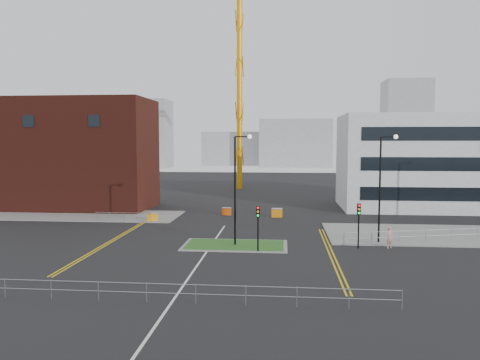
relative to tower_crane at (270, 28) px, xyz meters
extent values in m
plane|color=black|center=(-3.47, -55.57, -28.86)|extent=(200.00, 200.00, 0.00)
cube|color=slate|center=(-23.47, -33.57, -28.80)|extent=(28.00, 8.00, 0.12)
cube|color=slate|center=(18.53, -41.57, -28.80)|extent=(24.00, 10.00, 0.12)
cube|color=slate|center=(-1.47, -47.57, -28.82)|extent=(8.60, 4.60, 0.08)
cube|color=#23531B|center=(-1.47, -47.57, -28.80)|extent=(8.00, 4.00, 0.12)
cube|color=#4C1A13|center=(-23.47, -27.57, -21.86)|extent=(18.00, 10.00, 14.00)
cube|color=black|center=(-27.47, -32.59, -17.85)|extent=(1.40, 0.10, 1.40)
cube|color=black|center=(-19.47, -32.59, -17.85)|extent=(1.40, 0.10, 1.40)
cube|color=#B8BBBD|center=(22.53, -23.57, -22.86)|extent=(25.00, 12.00, 12.00)
cube|color=black|center=(22.53, -29.59, -26.36)|extent=(22.00, 0.10, 1.60)
cube|color=black|center=(22.53, -29.59, -22.86)|extent=(22.00, 0.10, 1.60)
cube|color=black|center=(22.53, -29.59, -19.35)|extent=(22.00, 0.10, 1.60)
cylinder|color=orange|center=(-5.47, -0.57, -9.80)|extent=(1.00, 1.00, 38.11)
cylinder|color=black|center=(-1.47, -47.57, -24.36)|extent=(0.16, 0.16, 9.00)
cylinder|color=black|center=(-0.87, -47.57, -19.86)|extent=(1.20, 0.10, 0.10)
sphere|color=silver|center=(-0.27, -47.57, -19.86)|extent=(0.36, 0.36, 0.36)
cylinder|color=black|center=(10.53, -45.57, -24.36)|extent=(0.16, 0.16, 9.00)
cylinder|color=black|center=(11.13, -45.57, -19.86)|extent=(1.20, 0.10, 0.10)
sphere|color=silver|center=(11.73, -45.57, -19.86)|extent=(0.36, 0.36, 0.36)
cylinder|color=black|center=(0.53, -49.57, -27.36)|extent=(0.12, 0.12, 3.00)
cube|color=black|center=(0.53, -49.57, -25.66)|extent=(0.28, 0.22, 0.90)
sphere|color=red|center=(0.53, -49.70, -25.36)|extent=(0.18, 0.18, 0.18)
sphere|color=orange|center=(0.53, -49.70, -25.66)|extent=(0.18, 0.18, 0.18)
sphere|color=#0CCC33|center=(0.53, -49.70, -25.96)|extent=(0.18, 0.18, 0.18)
cylinder|color=black|center=(8.53, -47.57, -27.36)|extent=(0.12, 0.12, 3.00)
cube|color=black|center=(8.53, -47.57, -25.66)|extent=(0.28, 0.22, 0.90)
sphere|color=red|center=(8.53, -47.70, -25.36)|extent=(0.18, 0.18, 0.18)
sphere|color=orange|center=(8.53, -47.70, -25.66)|extent=(0.18, 0.18, 0.18)
sphere|color=#0CCC33|center=(8.53, -47.70, -25.96)|extent=(0.18, 0.18, 0.18)
cylinder|color=gray|center=(-3.47, -61.57, -27.81)|extent=(24.00, 0.04, 0.04)
cylinder|color=gray|center=(-3.47, -61.57, -28.31)|extent=(24.00, 0.04, 0.04)
cylinder|color=gray|center=(8.53, -61.57, -28.31)|extent=(0.05, 0.05, 1.10)
cylinder|color=gray|center=(-14.47, -37.57, -27.81)|extent=(6.00, 0.04, 0.04)
cylinder|color=gray|center=(-14.47, -37.57, -28.31)|extent=(6.00, 0.04, 0.04)
cylinder|color=gray|center=(-17.47, -37.57, -28.31)|extent=(0.05, 0.05, 1.10)
cylinder|color=gray|center=(-11.47, -37.57, -28.31)|extent=(0.05, 0.05, 1.10)
cylinder|color=gray|center=(17.03, -44.07, -27.81)|extent=(19.01, 5.04, 0.04)
cylinder|color=gray|center=(17.03, -44.07, -28.31)|extent=(19.01, 5.04, 0.04)
cylinder|color=gray|center=(7.53, -46.57, -28.31)|extent=(0.05, 0.05, 1.10)
cube|color=silver|center=(-3.47, -53.57, -28.85)|extent=(0.15, 30.00, 0.01)
cube|color=gold|center=(-12.47, -45.57, -28.85)|extent=(0.12, 24.00, 0.01)
cube|color=gold|center=(-12.17, -45.57, -28.85)|extent=(0.12, 24.00, 0.01)
cube|color=gold|center=(6.03, -49.57, -28.85)|extent=(0.12, 20.00, 0.01)
cube|color=gold|center=(6.33, -49.57, -28.85)|extent=(0.12, 20.00, 0.01)
cube|color=gray|center=(-43.47, 64.43, -17.86)|extent=(18.00, 12.00, 22.00)
cube|color=gray|center=(6.53, 74.43, -20.86)|extent=(24.00, 12.00, 16.00)
cube|color=gray|center=(41.53, 69.43, -14.86)|extent=(14.00, 12.00, 28.00)
cube|color=gray|center=(-11.47, 84.43, -22.86)|extent=(30.00, 12.00, 12.00)
imported|color=#D98F8D|center=(11.09, -47.22, -27.96)|extent=(0.78, 0.72, 1.79)
cube|color=orange|center=(-11.47, -36.93, -28.38)|extent=(1.21, 0.70, 0.96)
cube|color=silver|center=(-11.47, -36.93, -27.95)|extent=(1.21, 0.70, 0.11)
cube|color=#E4530C|center=(-4.12, -31.57, -28.42)|extent=(1.12, 0.63, 0.88)
cube|color=silver|center=(-4.12, -31.57, -28.02)|extent=(1.12, 0.63, 0.11)
cube|color=orange|center=(1.78, -32.60, -28.35)|extent=(1.25, 0.47, 1.02)
cube|color=silver|center=(1.78, -32.60, -27.89)|extent=(1.25, 0.47, 0.12)
camera|label=1|loc=(2.42, -85.44, -20.24)|focal=35.00mm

